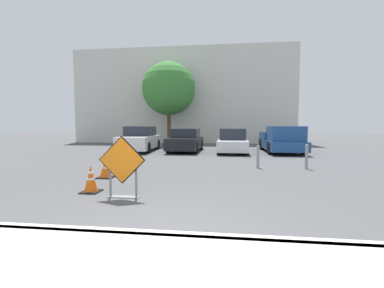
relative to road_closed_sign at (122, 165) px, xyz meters
name	(u,v)px	position (x,y,z in m)	size (l,w,h in m)	color
ground_plane	(206,157)	(1.36, 7.91, -0.75)	(96.00, 96.00, 0.00)	#4C4C4F
curb_lip	(158,238)	(1.36, -2.09, -0.68)	(30.22, 0.20, 0.14)	beige
road_closed_sign	(122,165)	(0.00, 0.00, 0.00)	(1.09, 0.20, 1.41)	black
traffic_cone_nearest	(91,179)	(-0.97, 0.38, -0.43)	(0.44, 0.44, 0.67)	black
traffic_cone_second	(106,168)	(-1.41, 2.12, -0.45)	(0.51, 0.51, 0.63)	black
traffic_cone_third	(111,161)	(-1.89, 3.56, -0.42)	(0.45, 0.45, 0.68)	black
traffic_cone_fourth	(117,156)	(-2.34, 5.14, -0.45)	(0.42, 0.42, 0.62)	black
traffic_cone_fifth	(121,151)	(-2.77, 6.59, -0.36)	(0.39, 0.39, 0.80)	black
parked_car_nearest	(140,140)	(-3.11, 10.67, -0.02)	(2.09, 4.75, 1.60)	white
parked_car_second	(186,141)	(-0.13, 10.82, -0.07)	(1.96, 4.41, 1.45)	black
parked_car_third	(233,142)	(2.85, 10.56, -0.09)	(1.92, 4.48, 1.46)	silver
pickup_truck	(282,141)	(5.83, 10.71, -0.03)	(2.11, 5.12, 1.61)	navy
bollard_nearest	(258,156)	(3.61, 4.63, -0.29)	(0.12, 0.12, 0.88)	gray
bollard_second	(307,156)	(5.42, 4.63, -0.26)	(0.12, 0.12, 0.94)	gray
building_facade_backdrop	(185,98)	(-1.68, 20.69, 3.72)	(21.04, 5.00, 8.95)	beige
street_tree_behind_lot	(169,89)	(-2.48, 16.70, 4.11)	(4.63, 4.63, 7.19)	#513823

